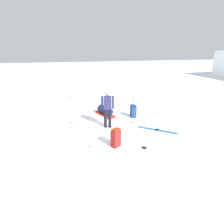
% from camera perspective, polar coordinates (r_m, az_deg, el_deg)
% --- Properties ---
extents(ground_plane, '(80.00, 80.00, 0.00)m').
position_cam_1_polar(ground_plane, '(8.85, 0.00, -4.29)').
color(ground_plane, white).
extents(skier_standing, '(0.30, 0.56, 1.70)m').
position_cam_1_polar(skier_standing, '(8.44, -1.32, 1.43)').
color(skier_standing, black).
rests_on(skier_standing, ground_plane).
extents(ski_pair_near, '(1.00, 1.57, 0.05)m').
position_cam_1_polar(ski_pair_near, '(7.11, 9.57, -10.59)').
color(ski_pair_near, silver).
rests_on(ski_pair_near, ground_plane).
extents(ski_pair_far, '(1.24, 1.47, 0.05)m').
position_cam_1_polar(ski_pair_far, '(8.68, 13.20, -5.22)').
color(ski_pair_far, '#2A5FA8').
rests_on(ski_pair_far, ground_plane).
extents(backpack_large_dark, '(0.36, 0.25, 0.65)m').
position_cam_1_polar(backpack_large_dark, '(9.97, 6.32, 0.23)').
color(backpack_large_dark, navy).
rests_on(backpack_large_dark, ground_plane).
extents(backpack_bright, '(0.38, 0.41, 0.70)m').
position_cam_1_polar(backpack_bright, '(7.02, 1.14, -7.69)').
color(backpack_bright, maroon).
rests_on(backpack_bright, ground_plane).
extents(ski_poles_planted_near, '(0.22, 0.11, 1.36)m').
position_cam_1_polar(ski_poles_planted_near, '(9.07, -12.12, 0.94)').
color(ski_poles_planted_near, '#B8BABB').
rests_on(ski_poles_planted_near, ground_plane).
extents(ski_poles_planted_far, '(0.19, 0.11, 1.31)m').
position_cam_1_polar(ski_poles_planted_far, '(8.96, 6.09, 0.86)').
color(ski_poles_planted_far, black).
rests_on(ski_poles_planted_far, ground_plane).
extents(gear_sled, '(1.39, 0.89, 0.49)m').
position_cam_1_polar(gear_sled, '(10.20, -2.08, 0.24)').
color(gear_sled, red).
rests_on(gear_sled, ground_plane).
extents(thermos_bottle, '(0.07, 0.07, 0.26)m').
position_cam_1_polar(thermos_bottle, '(7.01, -5.69, -9.80)').
color(thermos_bottle, '#B5ADBE').
rests_on(thermos_bottle, ground_plane).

